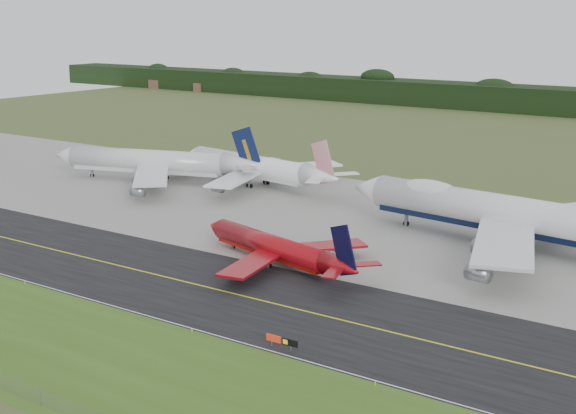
# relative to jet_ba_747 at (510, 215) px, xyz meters

# --- Properties ---
(ground) EXTENTS (600.00, 600.00, 0.00)m
(ground) POSITION_rel_jet_ba_747_xyz_m (-28.92, -48.84, -6.72)
(ground) COLOR #445326
(ground) RESTS_ON ground
(grass_verge) EXTENTS (400.00, 30.00, 0.01)m
(grass_verge) POSITION_rel_jet_ba_747_xyz_m (-28.92, -83.84, -6.71)
(grass_verge) COLOR #3A5A1A
(grass_verge) RESTS_ON ground
(taxiway) EXTENTS (400.00, 32.00, 0.02)m
(taxiway) POSITION_rel_jet_ba_747_xyz_m (-28.92, -52.84, -6.71)
(taxiway) COLOR black
(taxiway) RESTS_ON ground
(apron) EXTENTS (400.00, 78.00, 0.01)m
(apron) POSITION_rel_jet_ba_747_xyz_m (-28.92, 2.16, -6.71)
(apron) COLOR gray
(apron) RESTS_ON ground
(taxiway_centreline) EXTENTS (400.00, 0.40, 0.00)m
(taxiway_centreline) POSITION_rel_jet_ba_747_xyz_m (-28.92, -52.84, -6.69)
(taxiway_centreline) COLOR #CFCB13
(taxiway_centreline) RESTS_ON taxiway
(taxiway_edge_line) EXTENTS (400.00, 0.25, 0.00)m
(taxiway_edge_line) POSITION_rel_jet_ba_747_xyz_m (-28.92, -68.34, -6.69)
(taxiway_edge_line) COLOR silver
(taxiway_edge_line) RESTS_ON taxiway
(perimeter_fence) EXTENTS (320.00, 0.10, 320.00)m
(perimeter_fence) POSITION_rel_jet_ba_747_xyz_m (-28.92, -96.84, -5.62)
(perimeter_fence) COLOR slate
(perimeter_fence) RESTS_ON ground
(jet_ba_747) EXTENTS (78.52, 64.56, 19.74)m
(jet_ba_747) POSITION_rel_jet_ba_747_xyz_m (0.00, 0.00, 0.00)
(jet_ba_747) COLOR silver
(jet_ba_747) RESTS_ON ground
(jet_red_737) EXTENTS (41.62, 33.24, 11.38)m
(jet_red_737) POSITION_rel_jet_ba_747_xyz_m (-31.39, -35.63, -3.57)
(jet_red_737) COLOR maroon
(jet_red_737) RESTS_ON ground
(jet_navy_gold) EXTENTS (62.88, 53.45, 16.55)m
(jet_navy_gold) POSITION_rel_jet_ba_747_xyz_m (-102.31, 7.57, -1.28)
(jet_navy_gold) COLOR silver
(jet_navy_gold) RESTS_ON ground
(jet_star_tail) EXTENTS (57.66, 47.73, 15.23)m
(jet_star_tail) POSITION_rel_jet_ba_747_xyz_m (-76.51, 18.79, -1.64)
(jet_star_tail) COLOR white
(jet_star_tail) RESTS_ON ground
(taxiway_sign) EXTENTS (5.15, 0.31, 1.72)m
(taxiway_sign) POSITION_rel_jet_ba_747_xyz_m (-8.80, -66.83, -5.51)
(taxiway_sign) COLOR slate
(taxiway_sign) RESTS_ON ground
(edge_marker_left) EXTENTS (0.16, 0.16, 0.50)m
(edge_marker_left) POSITION_rel_jet_ba_747_xyz_m (-61.34, -69.34, -6.47)
(edge_marker_left) COLOR yellow
(edge_marker_left) RESTS_ON ground
(edge_marker_center) EXTENTS (0.16, 0.16, 0.50)m
(edge_marker_center) POSITION_rel_jet_ba_747_xyz_m (-23.17, -69.34, -6.47)
(edge_marker_center) COLOR yellow
(edge_marker_center) RESTS_ON ground
(edge_marker_right) EXTENTS (0.16, 0.16, 0.50)m
(edge_marker_right) POSITION_rel_jet_ba_747_xyz_m (7.34, -69.34, -6.47)
(edge_marker_right) COLOR yellow
(edge_marker_right) RESTS_ON ground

